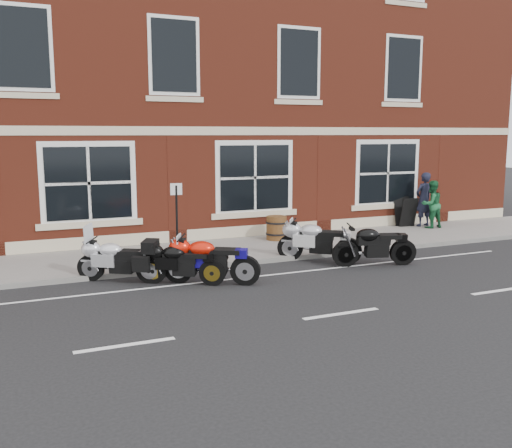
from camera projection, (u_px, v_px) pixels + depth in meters
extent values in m
plane|color=black|center=(273.00, 277.00, 13.34)|extent=(80.00, 80.00, 0.00)
cube|color=slate|center=(227.00, 251.00, 16.04)|extent=(30.00, 3.00, 0.12)
cube|color=slate|center=(249.00, 262.00, 14.61)|extent=(30.00, 0.16, 0.12)
cube|color=maroon|center=(157.00, 63.00, 21.90)|extent=(24.00, 12.00, 12.00)
cylinder|color=black|center=(92.00, 267.00, 12.98)|extent=(0.59, 0.44, 0.62)
cylinder|color=black|center=(150.00, 270.00, 12.77)|extent=(0.59, 0.44, 0.62)
cube|color=black|center=(118.00, 254.00, 12.83)|extent=(0.77, 0.61, 0.21)
ellipsoid|color=silver|center=(112.00, 249.00, 12.84)|extent=(0.64, 0.58, 0.31)
cube|color=black|center=(134.00, 251.00, 12.76)|extent=(0.58, 0.49, 0.10)
cube|color=silver|center=(91.00, 233.00, 12.86)|extent=(0.25, 0.36, 0.43)
cylinder|color=black|center=(179.00, 268.00, 12.81)|extent=(0.64, 0.47, 0.67)
cylinder|color=black|center=(246.00, 270.00, 12.60)|extent=(0.64, 0.47, 0.67)
cube|color=black|center=(210.00, 253.00, 12.65)|extent=(0.85, 0.65, 0.23)
ellipsoid|color=red|center=(203.00, 248.00, 12.66)|extent=(0.70, 0.63, 0.34)
cube|color=black|center=(228.00, 250.00, 12.58)|extent=(0.63, 0.53, 0.10)
cylinder|color=black|center=(154.00, 270.00, 12.77)|extent=(0.57, 0.41, 0.59)
cylinder|color=black|center=(213.00, 272.00, 12.58)|extent=(0.57, 0.41, 0.59)
cube|color=black|center=(181.00, 257.00, 12.63)|extent=(0.75, 0.58, 0.20)
ellipsoid|color=black|center=(175.00, 252.00, 12.63)|extent=(0.62, 0.56, 0.30)
cube|color=black|center=(197.00, 254.00, 12.57)|extent=(0.56, 0.47, 0.09)
cylinder|color=black|center=(290.00, 247.00, 15.11)|extent=(0.61, 0.53, 0.68)
cylinder|color=black|center=(349.00, 250.00, 14.71)|extent=(0.61, 0.53, 0.68)
cube|color=black|center=(317.00, 235.00, 14.87)|extent=(0.82, 0.73, 0.23)
ellipsoid|color=#AAAAAF|center=(312.00, 230.00, 14.89)|extent=(0.70, 0.67, 0.34)
cube|color=black|center=(334.00, 233.00, 14.74)|extent=(0.63, 0.58, 0.11)
cylinder|color=black|center=(345.00, 254.00, 14.34)|extent=(0.68, 0.31, 0.67)
cylinder|color=black|center=(402.00, 252.00, 14.55)|extent=(0.68, 0.31, 0.67)
cube|color=black|center=(372.00, 239.00, 14.38)|extent=(0.87, 0.47, 0.23)
ellipsoid|color=black|center=(367.00, 234.00, 14.34)|extent=(0.66, 0.52, 0.33)
cube|color=black|center=(388.00, 235.00, 14.42)|extent=(0.63, 0.42, 0.10)
imported|color=black|center=(424.00, 199.00, 19.81)|extent=(0.73, 0.53, 1.88)
imported|color=#1A5B31|center=(432.00, 204.00, 19.46)|extent=(0.80, 0.63, 1.63)
cylinder|color=#422011|center=(276.00, 228.00, 17.35)|extent=(0.62, 0.62, 0.72)
cylinder|color=black|center=(276.00, 233.00, 17.38)|extent=(0.65, 0.65, 0.05)
cylinder|color=black|center=(276.00, 222.00, 17.32)|extent=(0.65, 0.65, 0.05)
cylinder|color=black|center=(177.00, 225.00, 13.96)|extent=(0.05, 0.05, 1.96)
cube|color=silver|center=(176.00, 189.00, 13.82)|extent=(0.28, 0.06, 0.29)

